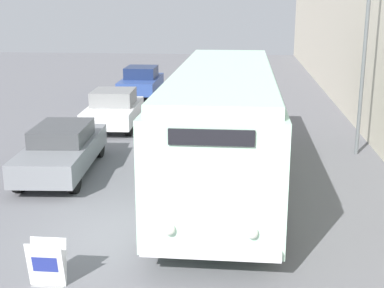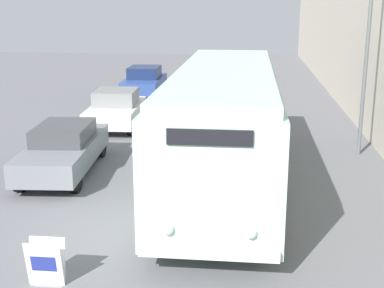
{
  "view_description": "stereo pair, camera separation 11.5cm",
  "coord_description": "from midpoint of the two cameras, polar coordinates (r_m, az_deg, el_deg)",
  "views": [
    {
      "loc": [
        2.35,
        -10.57,
        4.99
      ],
      "look_at": [
        1.21,
        0.96,
        1.84
      ],
      "focal_mm": 50.0,
      "sensor_mm": 36.0,
      "label": 1
    },
    {
      "loc": [
        2.46,
        -10.56,
        4.99
      ],
      "look_at": [
        1.21,
        0.96,
        1.84
      ],
      "focal_mm": 50.0,
      "sensor_mm": 36.0,
      "label": 2
    }
  ],
  "objects": [
    {
      "name": "parked_car_far",
      "position": [
        28.62,
        -5.55,
        6.65
      ],
      "size": [
        1.93,
        4.31,
        1.56
      ],
      "rotation": [
        0.0,
        0.0,
        0.02
      ],
      "color": "black",
      "rests_on": "ground_plane"
    },
    {
      "name": "parked_car_mid",
      "position": [
        21.64,
        -8.51,
        3.71
      ],
      "size": [
        2.08,
        4.11,
        1.5
      ],
      "rotation": [
        0.0,
        0.0,
        0.05
      ],
      "color": "black",
      "rests_on": "ground_plane"
    },
    {
      "name": "vintage_bus",
      "position": [
        14.64,
        3.17,
        2.61
      ],
      "size": [
        2.68,
        11.17,
        3.22
      ],
      "color": "black",
      "rests_on": "ground_plane"
    },
    {
      "name": "streetlamp",
      "position": [
        17.97,
        18.06,
        13.06
      ],
      "size": [
        0.36,
        0.36,
        7.12
      ],
      "color": "#595E60",
      "rests_on": "ground_plane"
    },
    {
      "name": "sign_board",
      "position": [
        10.12,
        -15.55,
        -12.23
      ],
      "size": [
        0.66,
        0.33,
        0.87
      ],
      "color": "gray",
      "rests_on": "ground_plane"
    },
    {
      "name": "ground_plane",
      "position": [
        11.93,
        -6.63,
        -9.65
      ],
      "size": [
        80.0,
        80.0,
        0.0
      ],
      "primitive_type": "plane",
      "color": "slate"
    },
    {
      "name": "building_wall_right",
      "position": [
        21.09,
        18.58,
        12.02
      ],
      "size": [
        0.3,
        60.0,
        8.22
      ],
      "color": "beige",
      "rests_on": "ground_plane"
    },
    {
      "name": "parked_car_near",
      "position": [
        16.2,
        -13.86,
        -0.5
      ],
      "size": [
        2.07,
        4.86,
        1.43
      ],
      "rotation": [
        0.0,
        0.0,
        0.07
      ],
      "color": "black",
      "rests_on": "ground_plane"
    }
  ]
}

